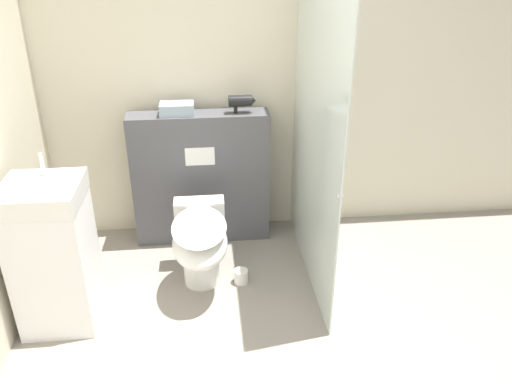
# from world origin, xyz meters

# --- Properties ---
(wall_back) EXTENTS (8.00, 0.06, 2.50)m
(wall_back) POSITION_xyz_m (0.00, 1.98, 1.25)
(wall_back) COLOR beige
(wall_back) RESTS_ON ground_plane
(partition_panel) EXTENTS (1.06, 0.24, 1.06)m
(partition_panel) POSITION_xyz_m (-0.13, 1.78, 0.53)
(partition_panel) COLOR #4C4C51
(partition_panel) RESTS_ON ground_plane
(shower_glass) EXTENTS (0.04, 1.45, 2.00)m
(shower_glass) POSITION_xyz_m (0.64, 1.23, 1.00)
(shower_glass) COLOR silver
(shower_glass) RESTS_ON ground_plane
(toilet) EXTENTS (0.37, 0.70, 0.54)m
(toilet) POSITION_xyz_m (-0.15, 1.11, 0.35)
(toilet) COLOR white
(toilet) RESTS_ON ground_plane
(sink_vanity) EXTENTS (0.45, 0.46, 1.10)m
(sink_vanity) POSITION_xyz_m (-1.03, 0.85, 0.48)
(sink_vanity) COLOR white
(sink_vanity) RESTS_ON ground_plane
(hair_drier) EXTENTS (0.20, 0.09, 0.13)m
(hair_drier) POSITION_xyz_m (0.20, 1.76, 1.15)
(hair_drier) COLOR black
(hair_drier) RESTS_ON partition_panel
(folded_towel) EXTENTS (0.25, 0.17, 0.09)m
(folded_towel) POSITION_xyz_m (-0.28, 1.77, 1.10)
(folded_towel) COLOR #8C9EAD
(folded_towel) RESTS_ON partition_panel
(spare_toilet_roll) EXTENTS (0.10, 0.10, 0.10)m
(spare_toilet_roll) POSITION_xyz_m (0.13, 1.10, 0.05)
(spare_toilet_roll) COLOR white
(spare_toilet_roll) RESTS_ON ground_plane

